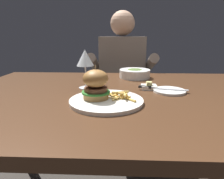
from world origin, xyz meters
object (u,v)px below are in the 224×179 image
burger_sandwich (96,84)px  table_knife (158,88)px  butter_dish (149,87)px  diner_person (122,88)px  main_plate (106,101)px  bread_plate (169,91)px  wine_glass (85,59)px  soup_bowl (135,73)px

burger_sandwich → table_knife: (0.27, 0.17, -0.06)m
burger_sandwich → butter_dish: burger_sandwich is taller
table_knife → diner_person: (-0.16, 0.73, -0.19)m
main_plate → diner_person: size_ratio=0.24×
main_plate → butter_dish: size_ratio=3.86×
burger_sandwich → butter_dish: size_ratio=1.76×
table_knife → diner_person: bearing=102.5°
main_plate → butter_dish: (0.19, 0.21, 0.00)m
bread_plate → wine_glass: bearing=172.5°
main_plate → diner_person: (0.06, 0.91, -0.18)m
table_knife → diner_person: size_ratio=0.19×
burger_sandwich → table_knife: size_ratio=0.58×
wine_glass → butter_dish: (0.30, -0.01, -0.13)m
table_knife → diner_person: diner_person is taller
soup_bowl → wine_glass: bearing=-133.9°
butter_dish → soup_bowl: soup_bowl is taller
wine_glass → soup_bowl: bearing=46.1°
bread_plate → soup_bowl: size_ratio=0.79×
soup_bowl → table_knife: bearing=-73.8°
table_knife → soup_bowl: bearing=106.2°
main_plate → soup_bowl: 0.50m
burger_sandwich → butter_dish: 0.31m
main_plate → bread_plate: (0.27, 0.16, -0.00)m
wine_glass → diner_person: size_ratio=0.16×
burger_sandwich → table_knife: burger_sandwich is taller
wine_glass → soup_bowl: (0.25, 0.26, -0.11)m
main_plate → table_knife: size_ratio=1.28×
burger_sandwich → diner_person: diner_person is taller
burger_sandwich → bread_plate: bearing=26.0°
main_plate → soup_bowl: size_ratio=1.52×
main_plate → wine_glass: wine_glass is taller
main_plate → diner_person: bearing=86.0°
bread_plate → butter_dish: butter_dish is taller
bread_plate → diner_person: (-0.21, 0.74, -0.18)m
wine_glass → butter_dish: 0.33m
table_knife → main_plate: bearing=-142.3°
burger_sandwich → table_knife: bearing=31.9°
burger_sandwich → soup_bowl: size_ratio=0.69×
diner_person → main_plate: bearing=-94.0°
wine_glass → table_knife: (0.34, -0.04, -0.13)m
burger_sandwich → soup_bowl: bearing=69.1°
main_plate → bread_plate: bearing=30.5°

